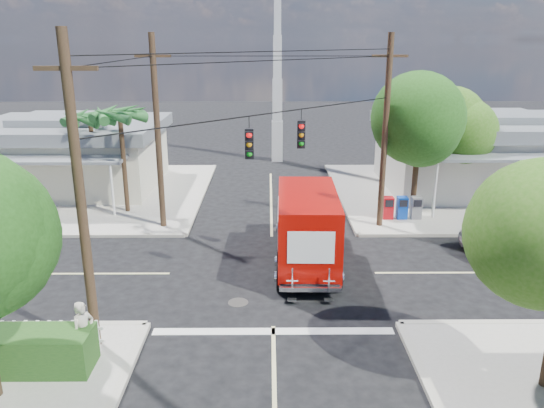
{
  "coord_description": "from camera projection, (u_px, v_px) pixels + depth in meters",
  "views": [
    {
      "loc": [
        -0.14,
        -18.86,
        8.68
      ],
      "look_at": [
        0.0,
        2.0,
        2.2
      ],
      "focal_mm": 35.0,
      "sensor_mm": 36.0,
      "label": 1
    }
  ],
  "objects": [
    {
      "name": "building_ne",
      "position": [
        481.0,
        152.0,
        31.41
      ],
      "size": [
        11.8,
        10.2,
        4.5
      ],
      "color": "beige",
      "rests_on": "sidewalk_ne"
    },
    {
      "name": "building_nw",
      "position": [
        71.0,
        152.0,
        31.76
      ],
      "size": [
        10.8,
        10.2,
        4.3
      ],
      "color": "beige",
      "rests_on": "sidewalk_nw"
    },
    {
      "name": "palm_nw_front",
      "position": [
        120.0,
        117.0,
        26.21
      ],
      "size": [
        3.01,
        3.08,
        5.59
      ],
      "color": "#422D1C",
      "rests_on": "sidewalk_nw"
    },
    {
      "name": "sidewalk_ne",
      "position": [
        456.0,
        193.0,
        31.03
      ],
      "size": [
        14.12,
        14.12,
        0.14
      ],
      "color": "#A49F94",
      "rests_on": "ground"
    },
    {
      "name": "utility_poles",
      "position": [
        232.0,
        147.0,
        20.72
      ],
      "size": [
        12.0,
        10.68,
        9.0
      ],
      "color": "#473321",
      "rests_on": "ground"
    },
    {
      "name": "delivery_truck",
      "position": [
        307.0,
        226.0,
        21.12
      ],
      "size": [
        2.49,
        7.29,
        3.12
      ],
      "color": "black",
      "rests_on": "ground"
    },
    {
      "name": "sidewalk_nw",
      "position": [
        85.0,
        194.0,
        30.89
      ],
      "size": [
        14.12,
        14.12,
        0.14
      ],
      "color": "#A49F94",
      "rests_on": "ground"
    },
    {
      "name": "ground",
      "position": [
        272.0,
        273.0,
        20.59
      ],
      "size": [
        120.0,
        120.0,
        0.0
      ],
      "primitive_type": "plane",
      "color": "black",
      "rests_on": "ground"
    },
    {
      "name": "vending_boxes",
      "position": [
        402.0,
        208.0,
        26.35
      ],
      "size": [
        1.9,
        0.5,
        1.1
      ],
      "color": "#AF0A11",
      "rests_on": "sidewalk_ne"
    },
    {
      "name": "palm_nw_back",
      "position": [
        90.0,
        120.0,
        27.74
      ],
      "size": [
        3.01,
        3.08,
        5.19
      ],
      "color": "#422D1C",
      "rests_on": "sidewalk_nw"
    },
    {
      "name": "tree_ne_front",
      "position": [
        420.0,
        124.0,
        25.67
      ],
      "size": [
        4.21,
        4.14,
        6.66
      ],
      "color": "#422D1C",
      "rests_on": "sidewalk_ne"
    },
    {
      "name": "tree_ne_back",
      "position": [
        457.0,
        129.0,
        27.96
      ],
      "size": [
        3.77,
        3.66,
        5.82
      ],
      "color": "#422D1C",
      "rests_on": "sidewalk_ne"
    },
    {
      "name": "parked_car",
      "position": [
        523.0,
        236.0,
        22.49
      ],
      "size": [
        5.64,
        3.84,
        1.43
      ],
      "primitive_type": "imported",
      "rotation": [
        0.0,
        0.0,
        1.88
      ],
      "color": "silver",
      "rests_on": "ground"
    },
    {
      "name": "pedestrian",
      "position": [
        84.0,
        332.0,
        14.5
      ],
      "size": [
        0.72,
        0.78,
        1.78
      ],
      "primitive_type": "imported",
      "rotation": [
        0.0,
        0.0,
        0.96
      ],
      "color": "#BAB1A0",
      "rests_on": "sidewalk_sw"
    },
    {
      "name": "radio_tower",
      "position": [
        277.0,
        84.0,
        38.02
      ],
      "size": [
        0.8,
        0.8,
        17.0
      ],
      "color": "silver",
      "rests_on": "ground"
    },
    {
      "name": "road_markings",
      "position": [
        273.0,
        290.0,
        19.18
      ],
      "size": [
        32.0,
        32.0,
        0.01
      ],
      "color": "beige",
      "rests_on": "ground"
    }
  ]
}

